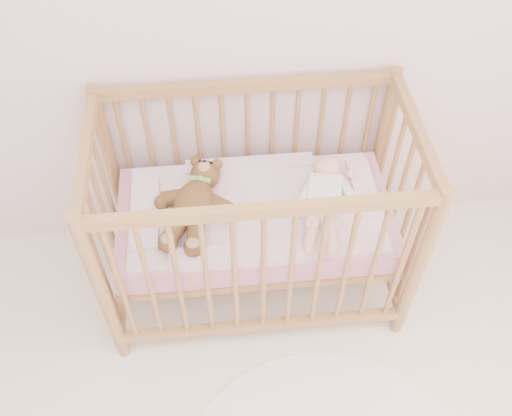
{
  "coord_description": "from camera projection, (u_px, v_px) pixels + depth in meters",
  "views": [
    {
      "loc": [
        -0.02,
        -0.02,
        2.49
      ],
      "look_at": [
        0.14,
        1.55,
        0.62
      ],
      "focal_mm": 40.0,
      "sensor_mm": 36.0,
      "label": 1
    }
  ],
  "objects": [
    {
      "name": "baby",
      "position": [
        324.0,
        195.0,
        2.47
      ],
      "size": [
        0.39,
        0.6,
        0.13
      ],
      "primitive_type": null,
      "rotation": [
        0.0,
        0.0,
        -0.23
      ],
      "color": "white",
      "rests_on": "blanket"
    },
    {
      "name": "blanket",
      "position": [
        255.0,
        208.0,
        2.52
      ],
      "size": [
        1.1,
        0.58,
        0.06
      ],
      "primitive_type": null,
      "color": "pink",
      "rests_on": "mattress"
    },
    {
      "name": "crib",
      "position": [
        255.0,
        217.0,
        2.57
      ],
      "size": [
        1.36,
        0.76,
        1.0
      ],
      "primitive_type": null,
      "color": "#B28C4B",
      "rests_on": "floor"
    },
    {
      "name": "mattress",
      "position": [
        255.0,
        219.0,
        2.58
      ],
      "size": [
        1.22,
        0.62,
        0.13
      ],
      "primitive_type": "cube",
      "color": "pink",
      "rests_on": "crib"
    },
    {
      "name": "teddy_bear",
      "position": [
        194.0,
        203.0,
        2.43
      ],
      "size": [
        0.51,
        0.61,
        0.15
      ],
      "primitive_type": null,
      "rotation": [
        0.0,
        0.0,
        -0.3
      ],
      "color": "brown",
      "rests_on": "blanket"
    }
  ]
}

